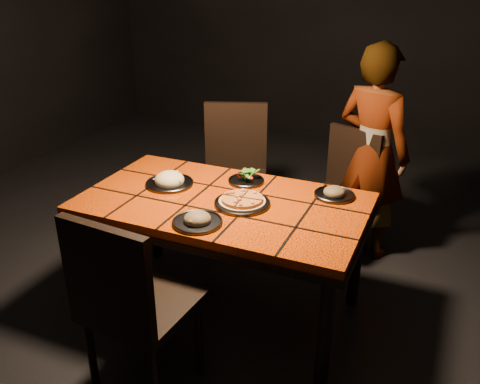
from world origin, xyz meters
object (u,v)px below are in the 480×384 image
at_px(chair_far_right, 343,185).
at_px(chair_far_left, 235,164).
at_px(chair_near, 128,300).
at_px(plate_pizza, 242,202).
at_px(plate_pasta, 169,181).
at_px(dining_table, 223,212).
at_px(diner, 372,153).

bearing_deg(chair_far_right, chair_far_left, -152.28).
height_order(chair_near, chair_far_right, chair_near).
height_order(chair_far_right, plate_pizza, chair_far_right).
relative_size(chair_far_left, plate_pasta, 3.59).
relative_size(dining_table, plate_pizza, 5.19).
bearing_deg(chair_far_left, diner, -9.24).
bearing_deg(dining_table, chair_near, -96.39).
xyz_separation_m(chair_near, chair_far_left, (-0.23, 1.71, 0.01)).
height_order(chair_near, plate_pasta, chair_near).
relative_size(dining_table, chair_far_left, 1.56).
relative_size(chair_far_right, diner, 0.61).
distance_m(dining_table, chair_far_left, 0.95).
xyz_separation_m(chair_far_right, diner, (0.16, 0.11, 0.23)).
height_order(chair_far_right, plate_pasta, chair_far_right).
bearing_deg(plate_pasta, chair_near, -71.42).
bearing_deg(plate_pasta, chair_far_right, 46.18).
relative_size(diner, plate_pasta, 5.28).
bearing_deg(plate_pizza, chair_far_left, 116.35).
bearing_deg(chair_far_right, plate_pasta, -111.87).
xyz_separation_m(dining_table, diner, (0.64, 1.08, 0.09)).
distance_m(chair_near, diner, 2.04).
bearing_deg(dining_table, plate_pasta, 170.55).
xyz_separation_m(chair_far_right, plate_pizza, (-0.36, -0.98, 0.24)).
bearing_deg(chair_near, plate_pasta, -66.87).
height_order(plate_pizza, plate_pasta, plate_pasta).
relative_size(dining_table, diner, 1.06).
bearing_deg(chair_far_right, dining_table, -94.49).
distance_m(dining_table, chair_far_right, 1.09).
relative_size(diner, plate_pizza, 4.89).
height_order(diner, plate_pasta, diner).
xyz_separation_m(chair_far_left, plate_pasta, (-0.06, -0.83, 0.18)).
xyz_separation_m(diner, plate_pizza, (-0.52, -1.10, 0.00)).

